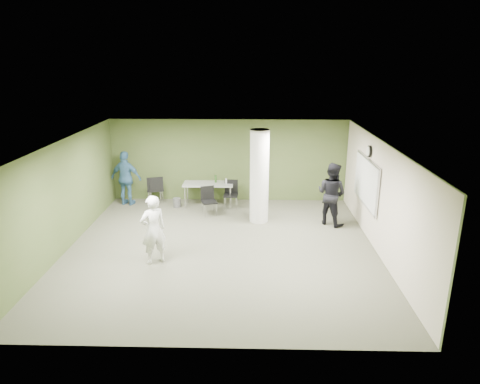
{
  "coord_description": "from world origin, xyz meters",
  "views": [
    {
      "loc": [
        0.74,
        -10.18,
        4.79
      ],
      "look_at": [
        0.45,
        1.0,
        1.23
      ],
      "focal_mm": 32.0,
      "sensor_mm": 36.0,
      "label": 1
    }
  ],
  "objects_px": {
    "woman_white": "(153,230)",
    "man_black": "(331,194)",
    "folding_table": "(209,185)",
    "man_blue": "(126,178)",
    "chair_back_left": "(154,188)"
  },
  "relations": [
    {
      "from": "folding_table",
      "to": "woman_white",
      "type": "relative_size",
      "value": 0.97
    },
    {
      "from": "man_blue",
      "to": "folding_table",
      "type": "bearing_deg",
      "value": -168.29
    },
    {
      "from": "woman_white",
      "to": "man_black",
      "type": "height_order",
      "value": "man_black"
    },
    {
      "from": "folding_table",
      "to": "man_black",
      "type": "bearing_deg",
      "value": -22.2
    },
    {
      "from": "man_black",
      "to": "man_blue",
      "type": "bearing_deg",
      "value": 27.29
    },
    {
      "from": "folding_table",
      "to": "man_blue",
      "type": "relative_size",
      "value": 0.9
    },
    {
      "from": "chair_back_left",
      "to": "man_black",
      "type": "xyz_separation_m",
      "value": [
        5.65,
        -1.74,
        0.39
      ]
    },
    {
      "from": "chair_back_left",
      "to": "man_blue",
      "type": "bearing_deg",
      "value": -0.35
    },
    {
      "from": "man_black",
      "to": "man_blue",
      "type": "xyz_separation_m",
      "value": [
        -6.52,
        1.57,
        -0.02
      ]
    },
    {
      "from": "man_blue",
      "to": "man_black",
      "type": "bearing_deg",
      "value": 179.3
    },
    {
      "from": "folding_table",
      "to": "woman_white",
      "type": "xyz_separation_m",
      "value": [
        -0.92,
        -4.17,
        0.12
      ]
    },
    {
      "from": "man_black",
      "to": "folding_table",
      "type": "bearing_deg",
      "value": 18.92
    },
    {
      "from": "folding_table",
      "to": "chair_back_left",
      "type": "distance_m",
      "value": 1.9
    },
    {
      "from": "folding_table",
      "to": "chair_back_left",
      "type": "height_order",
      "value": "folding_table"
    },
    {
      "from": "chair_back_left",
      "to": "folding_table",
      "type": "bearing_deg",
      "value": 162.3
    }
  ]
}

